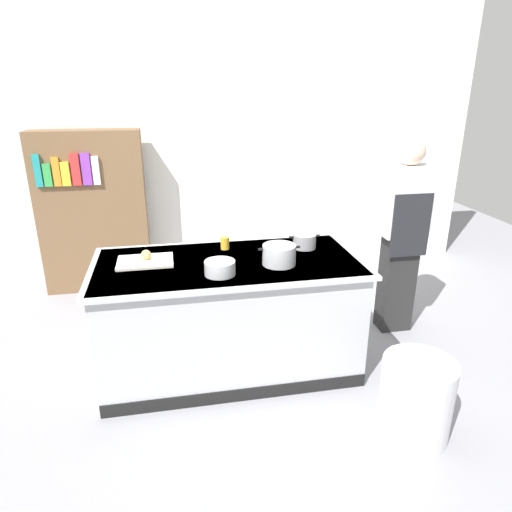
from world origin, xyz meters
The scene contains 12 objects.
ground_plane centered at (0.00, 0.00, 0.00)m, with size 10.00×10.00×0.00m, color gray.
back_wall centered at (0.00, 2.10, 1.50)m, with size 6.40×0.12×3.00m, color white.
counter_island centered at (0.00, 0.00, 0.47)m, with size 1.98×0.98×0.90m.
cutting_board centered at (-0.60, 0.09, 0.91)m, with size 0.40×0.28×0.02m, color silver.
onion centered at (-0.59, 0.10, 0.96)m, with size 0.07×0.07×0.07m, color tan.
stock_pot centered at (0.36, -0.13, 0.97)m, with size 0.31×0.24×0.15m.
sauce_pan centered at (0.64, 0.18, 0.96)m, with size 0.25×0.18×0.11m.
mixing_bowl centered at (-0.09, -0.23, 0.95)m, with size 0.21×0.21×0.10m, color #B7BABF.
juice_cup centered at (0.01, 0.27, 0.95)m, with size 0.07×0.07×0.10m, color yellow.
trash_bin centered at (1.05, -0.98, 0.27)m, with size 0.45×0.45×0.53m, color silver.
person_chef centered at (1.57, 0.33, 0.91)m, with size 0.38×0.25×1.72m.
bookshelf centered at (-1.19, 1.80, 0.85)m, with size 1.10×0.31×1.70m.
Camera 1 is at (-0.39, -3.11, 2.12)m, focal length 32.03 mm.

